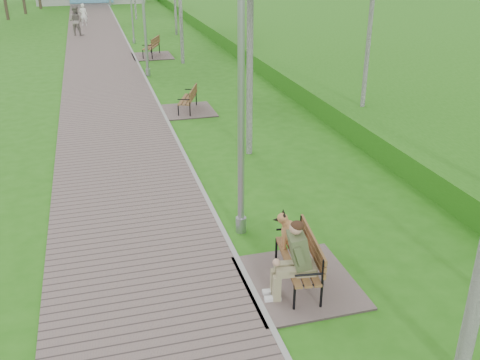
% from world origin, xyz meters
% --- Properties ---
extents(ground, '(120.00, 120.00, 0.00)m').
position_xyz_m(ground, '(0.00, 0.00, 0.00)').
color(ground, '#286C14').
rests_on(ground, ground).
extents(walkway, '(3.50, 67.00, 0.04)m').
position_xyz_m(walkway, '(-1.75, 21.50, 0.02)').
color(walkway, '#73615D').
rests_on(walkway, ground).
extents(kerb, '(0.10, 67.00, 0.05)m').
position_xyz_m(kerb, '(0.00, 21.50, 0.03)').
color(kerb, '#999993').
rests_on(kerb, ground).
extents(embankment, '(14.00, 70.00, 1.60)m').
position_xyz_m(embankment, '(12.00, 20.00, 0.00)').
color(embankment, '#3B8A21').
rests_on(embankment, ground).
extents(bench_main, '(1.92, 2.13, 1.67)m').
position_xyz_m(bench_main, '(0.75, 0.95, 0.47)').
color(bench_main, '#73615D').
rests_on(bench_main, ground).
extents(bench_second, '(1.73, 1.92, 1.06)m').
position_xyz_m(bench_second, '(0.88, 11.83, 0.20)').
color(bench_second, '#73615D').
rests_on(bench_second, ground).
extents(bench_third, '(2.02, 2.24, 1.24)m').
position_xyz_m(bench_third, '(0.87, 22.09, 0.23)').
color(bench_third, '#73615D').
rests_on(bench_third, ground).
extents(lamp_post_near, '(0.22, 0.22, 5.71)m').
position_xyz_m(lamp_post_near, '(0.36, 3.04, 2.67)').
color(lamp_post_near, '#96989D').
rests_on(lamp_post_near, ground).
extents(lamp_post_second, '(0.21, 0.21, 5.46)m').
position_xyz_m(lamp_post_second, '(0.17, 17.73, 2.55)').
color(lamp_post_second, '#96989D').
rests_on(lamp_post_second, ground).
extents(lamp_post_third, '(0.18, 0.18, 4.57)m').
position_xyz_m(lamp_post_third, '(0.37, 26.33, 2.13)').
color(lamp_post_third, '#96989D').
rests_on(lamp_post_third, ground).
extents(pedestrian_near, '(0.65, 0.53, 1.54)m').
position_xyz_m(pedestrian_near, '(-2.37, 34.48, 0.77)').
color(pedestrian_near, white).
rests_on(pedestrian_near, ground).
extents(pedestrian_far, '(1.11, 1.01, 1.86)m').
position_xyz_m(pedestrian_far, '(-2.86, 30.13, 0.93)').
color(pedestrian_far, gray).
rests_on(pedestrian_far, ground).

